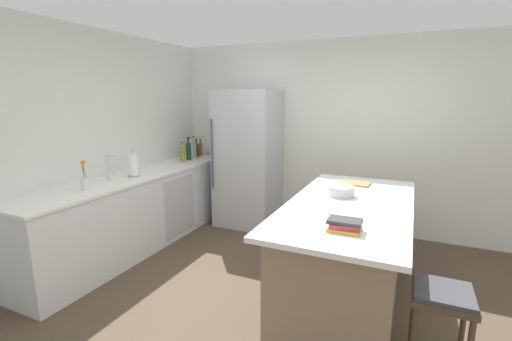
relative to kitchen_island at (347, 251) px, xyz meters
name	(u,v)px	position (x,y,z in m)	size (l,w,h in m)	color
ground_plane	(282,309)	(-0.47, -0.41, -0.47)	(7.20, 7.20, 0.00)	#4C3D2D
wall_rear	(340,137)	(-0.47, 1.84, 0.83)	(6.00, 0.10, 2.60)	silver
wall_left	(73,147)	(-2.92, -0.41, 0.83)	(0.10, 6.00, 2.60)	silver
counter_run_left	(140,210)	(-2.56, 0.14, -0.01)	(0.65, 3.13, 0.92)	silver
kitchen_island	(347,251)	(0.00, 0.00, 0.00)	(1.03, 2.13, 0.93)	#8E755B
refrigerator	(248,159)	(-1.68, 1.43, 0.50)	(0.83, 0.75, 1.94)	#B7BABF
bar_stool	(442,307)	(0.71, -0.73, 0.07)	(0.36, 0.36, 0.66)	#473828
sink_faucet	(109,167)	(-2.60, -0.24, 0.61)	(0.15, 0.05, 0.30)	silver
flower_vase	(85,180)	(-2.50, -0.64, 0.55)	(0.08, 0.08, 0.30)	silver
paper_towel_roll	(133,165)	(-2.50, 0.03, 0.59)	(0.14, 0.14, 0.31)	gray
vinegar_bottle	(201,149)	(-2.60, 1.60, 0.57)	(0.05, 0.05, 0.27)	#994C23
syrup_bottle	(197,150)	(-2.61, 1.51, 0.56)	(0.07, 0.07, 0.28)	#5B3319
gin_bottle	(194,149)	(-2.59, 1.39, 0.59)	(0.07, 0.07, 0.33)	#8CB79E
soda_bottle	(190,150)	(-2.59, 1.31, 0.59)	(0.08, 0.08, 0.32)	silver
wine_bottle	(189,151)	(-2.56, 1.22, 0.59)	(0.08, 0.08, 0.34)	#19381E
hot_sauce_bottle	(182,155)	(-2.61, 1.11, 0.53)	(0.06, 0.06, 0.20)	red
olive_oil_bottle	(183,154)	(-2.53, 1.02, 0.57)	(0.06, 0.06, 0.29)	olive
cookbook_stack	(345,225)	(0.08, -0.67, 0.50)	(0.23, 0.19, 0.08)	gold
mixing_bowl	(341,191)	(-0.11, 0.19, 0.51)	(0.25, 0.25, 0.10)	#B2B5BA
cutting_board	(355,183)	(-0.07, 0.72, 0.47)	(0.32, 0.24, 0.02)	#9E7042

